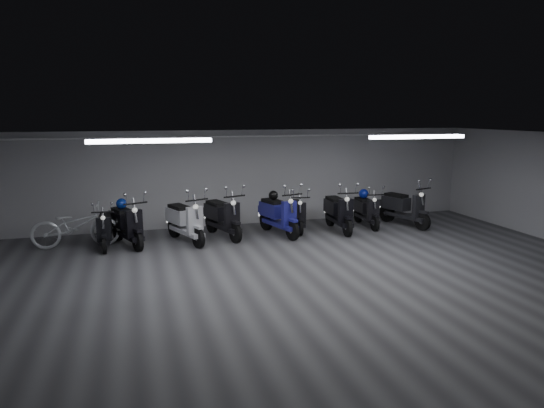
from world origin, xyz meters
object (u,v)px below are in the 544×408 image
object	(u,v)px
scooter_9	(405,201)
bicycle	(75,221)
helmet_0	(273,195)
scooter_7	(339,205)
scooter_4	(279,208)
scooter_8	(367,205)
scooter_5	(297,208)
scooter_3	(223,210)
helmet_2	(364,194)
scooter_0	(105,223)
scooter_2	(185,214)
helmet_1	(122,204)
scooter_1	(126,217)

from	to	relation	value
scooter_9	bicycle	distance (m)	9.04
scooter_9	helmet_0	xyz separation A→B (m)	(-3.93, 0.28, 0.32)
scooter_7	scooter_4	bearing A→B (deg)	-179.21
scooter_8	scooter_5	bearing A→B (deg)	179.25
scooter_5	scooter_7	xyz separation A→B (m)	(1.11, -0.40, 0.09)
scooter_3	scooter_9	size ratio (longest dim) A/B	1.01
scooter_7	scooter_9	size ratio (longest dim) A/B	0.99
helmet_2	scooter_0	bearing A→B (deg)	-176.27
scooter_2	helmet_0	xyz separation A→B (m)	(2.45, 0.34, 0.31)
scooter_9	helmet_0	distance (m)	3.96
bicycle	helmet_1	bearing A→B (deg)	-89.52
bicycle	helmet_0	bearing A→B (deg)	-90.05
helmet_1	bicycle	bearing A→B (deg)	-179.22
scooter_1	scooter_7	world-z (taller)	scooter_7
scooter_1	scooter_8	size ratio (longest dim) A/B	1.14
scooter_4	scooter_7	bearing A→B (deg)	-16.77
helmet_0	scooter_4	bearing A→B (deg)	-74.76
scooter_9	bicycle	size ratio (longest dim) A/B	0.97
scooter_1	helmet_2	distance (m)	6.75
scooter_9	helmet_0	size ratio (longest dim) A/B	7.58
scooter_2	scooter_4	xyz separation A→B (m)	(2.53, 0.08, 0.00)
scooter_8	helmet_0	xyz separation A→B (m)	(-2.83, 0.04, 0.42)
scooter_3	scooter_9	world-z (taller)	scooter_3
scooter_8	scooter_1	bearing A→B (deg)	-175.59
scooter_5	scooter_8	xyz separation A→B (m)	(2.12, -0.12, -0.00)
scooter_3	helmet_1	distance (m)	2.57
scooter_5	helmet_1	world-z (taller)	scooter_5
scooter_2	bicycle	xyz separation A→B (m)	(-2.65, 0.32, -0.08)
scooter_5	scooter_0	bearing A→B (deg)	-167.60
scooter_0	helmet_2	bearing A→B (deg)	4.28
helmet_1	helmet_2	xyz separation A→B (m)	(6.83, 0.21, -0.10)
scooter_7	helmet_0	size ratio (longest dim) A/B	7.51
scooter_7	scooter_9	world-z (taller)	scooter_9
helmet_0	helmet_1	world-z (taller)	helmet_0
scooter_2	scooter_7	world-z (taller)	scooter_2
bicycle	scooter_9	bearing A→B (deg)	-91.94
scooter_1	scooter_5	xyz separation A→B (m)	(4.60, 0.34, -0.08)
scooter_0	scooter_1	distance (m)	0.53
scooter_0	scooter_9	xyz separation A→B (m)	(8.34, -0.01, 0.12)
scooter_9	helmet_1	distance (m)	7.94
bicycle	scooter_3	bearing A→B (deg)	-91.71
scooter_7	scooter_8	world-z (taller)	scooter_7
scooter_5	helmet_1	size ratio (longest dim) A/B	6.51
scooter_1	helmet_1	xyz separation A→B (m)	(-0.10, 0.25, 0.31)
helmet_1	helmet_2	bearing A→B (deg)	1.75
scooter_4	scooter_5	xyz separation A→B (m)	(0.63, 0.35, -0.10)
scooter_8	scooter_9	bearing A→B (deg)	-9.89
helmet_0	bicycle	bearing A→B (deg)	-179.75
scooter_0	scooter_8	distance (m)	7.24
scooter_4	scooter_7	distance (m)	1.75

